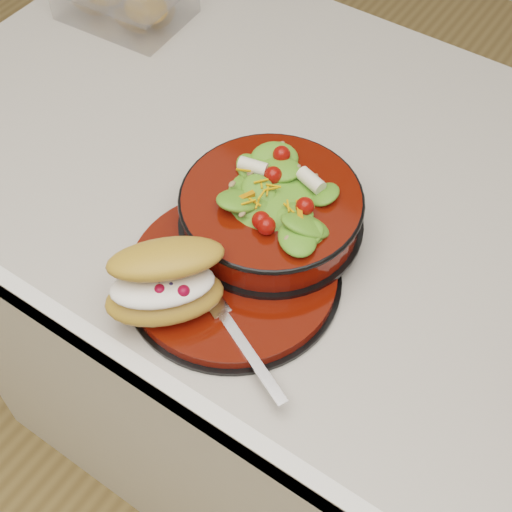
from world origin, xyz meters
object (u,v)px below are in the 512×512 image
Objects in this scene: salad_bowl at (271,205)px; fork at (240,340)px; dinner_plate at (233,275)px; croissant at (166,283)px; island_counter at (303,344)px.

salad_bowl reaches higher than fork.
croissant is (-0.03, -0.08, 0.05)m from dinner_plate.
salad_bowl reaches higher than island_counter.
fork is (0.10, 0.00, -0.04)m from croissant.
island_counter is 0.52m from salad_bowl.
salad_bowl is (-0.00, -0.12, 0.50)m from island_counter.
island_counter is 0.50m from dinner_plate.
dinner_plate is 1.63× the size of croissant.
fork is (0.06, -0.28, 0.47)m from island_counter.
dinner_plate is 1.14× the size of salad_bowl.
croissant is at bearing 117.01° from fork.
dinner_plate is 0.10m from croissant.
fork reaches higher than island_counter.
island_counter is 0.58m from croissant.
salad_bowl is 1.45× the size of fork.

